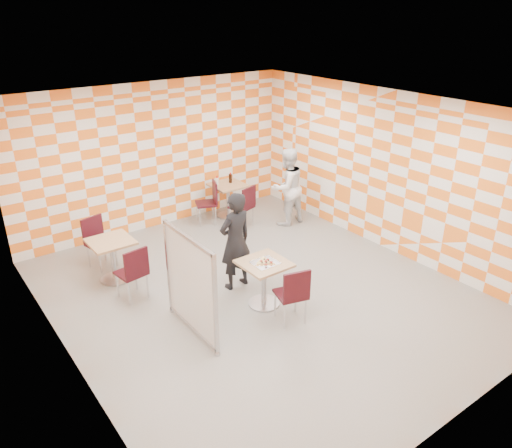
{
  "coord_description": "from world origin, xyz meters",
  "views": [
    {
      "loc": [
        -4.22,
        -5.63,
        4.38
      ],
      "look_at": [
        0.1,
        0.2,
        1.15
      ],
      "focal_mm": 35.0,
      "sensor_mm": 36.0,
      "label": 1
    }
  ],
  "objects_px": {
    "chair_main_front": "(293,292)",
    "chair_empty_far": "(97,238)",
    "main_table": "(264,276)",
    "chair_second_side": "(210,199)",
    "chair_second_front": "(245,204)",
    "chair_empty_near": "(134,270)",
    "sport_bottle": "(217,181)",
    "man_white": "(287,187)",
    "empty_table": "(112,253)",
    "second_table": "(228,195)",
    "partition": "(190,285)",
    "man_dark": "(235,241)",
    "soda_bottle": "(230,178)"
  },
  "relations": [
    {
      "from": "chair_main_front",
      "to": "man_white",
      "type": "xyz_separation_m",
      "value": [
        2.29,
        2.91,
        0.28
      ]
    },
    {
      "from": "chair_second_side",
      "to": "chair_empty_near",
      "type": "relative_size",
      "value": 1.0
    },
    {
      "from": "chair_second_side",
      "to": "partition",
      "type": "bearing_deg",
      "value": -125.6
    },
    {
      "from": "partition",
      "to": "chair_second_front",
      "type": "bearing_deg",
      "value": 42.96
    },
    {
      "from": "chair_main_front",
      "to": "man_dark",
      "type": "bearing_deg",
      "value": 92.47
    },
    {
      "from": "chair_second_side",
      "to": "chair_empty_far",
      "type": "height_order",
      "value": "same"
    },
    {
      "from": "main_table",
      "to": "chair_second_side",
      "type": "bearing_deg",
      "value": 72.41
    },
    {
      "from": "main_table",
      "to": "chair_main_front",
      "type": "bearing_deg",
      "value": -87.56
    },
    {
      "from": "second_table",
      "to": "soda_bottle",
      "type": "distance_m",
      "value": 0.37
    },
    {
      "from": "main_table",
      "to": "chair_second_front",
      "type": "relative_size",
      "value": 0.81
    },
    {
      "from": "main_table",
      "to": "empty_table",
      "type": "distance_m",
      "value": 2.67
    },
    {
      "from": "main_table",
      "to": "chair_second_side",
      "type": "height_order",
      "value": "chair_second_side"
    },
    {
      "from": "man_white",
      "to": "chair_second_side",
      "type": "bearing_deg",
      "value": -39.46
    },
    {
      "from": "main_table",
      "to": "man_white",
      "type": "distance_m",
      "value": 3.25
    },
    {
      "from": "chair_second_front",
      "to": "chair_second_side",
      "type": "height_order",
      "value": "same"
    },
    {
      "from": "second_table",
      "to": "empty_table",
      "type": "xyz_separation_m",
      "value": [
        -3.13,
        -1.17,
        0.0
      ]
    },
    {
      "from": "chair_empty_far",
      "to": "sport_bottle",
      "type": "bearing_deg",
      "value": 12.0
    },
    {
      "from": "empty_table",
      "to": "chair_second_side",
      "type": "height_order",
      "value": "chair_second_side"
    },
    {
      "from": "chair_empty_near",
      "to": "man_dark",
      "type": "xyz_separation_m",
      "value": [
        1.53,
        -0.6,
        0.29
      ]
    },
    {
      "from": "chair_empty_near",
      "to": "man_dark",
      "type": "height_order",
      "value": "man_dark"
    },
    {
      "from": "second_table",
      "to": "partition",
      "type": "relative_size",
      "value": 0.48
    },
    {
      "from": "chair_second_front",
      "to": "sport_bottle",
      "type": "relative_size",
      "value": 4.62
    },
    {
      "from": "partition",
      "to": "empty_table",
      "type": "bearing_deg",
      "value": 98.8
    },
    {
      "from": "chair_second_side",
      "to": "sport_bottle",
      "type": "relative_size",
      "value": 4.62
    },
    {
      "from": "chair_second_side",
      "to": "partition",
      "type": "height_order",
      "value": "partition"
    },
    {
      "from": "man_dark",
      "to": "main_table",
      "type": "bearing_deg",
      "value": 88.24
    },
    {
      "from": "man_white",
      "to": "sport_bottle",
      "type": "relative_size",
      "value": 8.28
    },
    {
      "from": "chair_second_front",
      "to": "sport_bottle",
      "type": "xyz_separation_m",
      "value": [
        -0.15,
        0.84,
        0.29
      ]
    },
    {
      "from": "chair_second_side",
      "to": "sport_bottle",
      "type": "xyz_separation_m",
      "value": [
        0.3,
        0.18,
        0.29
      ]
    },
    {
      "from": "chair_second_side",
      "to": "partition",
      "type": "relative_size",
      "value": 0.6
    },
    {
      "from": "main_table",
      "to": "chair_second_front",
      "type": "bearing_deg",
      "value": 60.33
    },
    {
      "from": "second_table",
      "to": "partition",
      "type": "height_order",
      "value": "partition"
    },
    {
      "from": "chair_empty_near",
      "to": "partition",
      "type": "height_order",
      "value": "partition"
    },
    {
      "from": "second_table",
      "to": "man_dark",
      "type": "relative_size",
      "value": 0.45
    },
    {
      "from": "sport_bottle",
      "to": "chair_empty_far",
      "type": "bearing_deg",
      "value": -168.0
    },
    {
      "from": "empty_table",
      "to": "chair_second_front",
      "type": "xyz_separation_m",
      "value": [
        3.07,
        0.44,
        0.04
      ]
    },
    {
      "from": "chair_main_front",
      "to": "chair_empty_far",
      "type": "distance_m",
      "value": 3.83
    },
    {
      "from": "empty_table",
      "to": "chair_second_front",
      "type": "distance_m",
      "value": 3.1
    },
    {
      "from": "empty_table",
      "to": "soda_bottle",
      "type": "relative_size",
      "value": 3.26
    },
    {
      "from": "chair_second_front",
      "to": "man_white",
      "type": "height_order",
      "value": "man_white"
    },
    {
      "from": "chair_empty_far",
      "to": "man_dark",
      "type": "xyz_separation_m",
      "value": [
        1.58,
        -2.07,
        0.29
      ]
    },
    {
      "from": "empty_table",
      "to": "chair_second_front",
      "type": "height_order",
      "value": "chair_second_front"
    },
    {
      "from": "chair_second_side",
      "to": "man_white",
      "type": "bearing_deg",
      "value": -37.34
    },
    {
      "from": "partition",
      "to": "sport_bottle",
      "type": "bearing_deg",
      "value": 52.57
    },
    {
      "from": "chair_second_front",
      "to": "empty_table",
      "type": "bearing_deg",
      "value": -171.77
    },
    {
      "from": "empty_table",
      "to": "chair_main_front",
      "type": "xyz_separation_m",
      "value": [
        1.63,
        -2.8,
        0.04
      ]
    },
    {
      "from": "second_table",
      "to": "chair_second_front",
      "type": "height_order",
      "value": "chair_second_front"
    },
    {
      "from": "chair_main_front",
      "to": "chair_empty_far",
      "type": "bearing_deg",
      "value": 115.33
    },
    {
      "from": "chair_main_front",
      "to": "chair_second_side",
      "type": "height_order",
      "value": "same"
    },
    {
      "from": "empty_table",
      "to": "chair_empty_near",
      "type": "distance_m",
      "value": 0.81
    }
  ]
}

